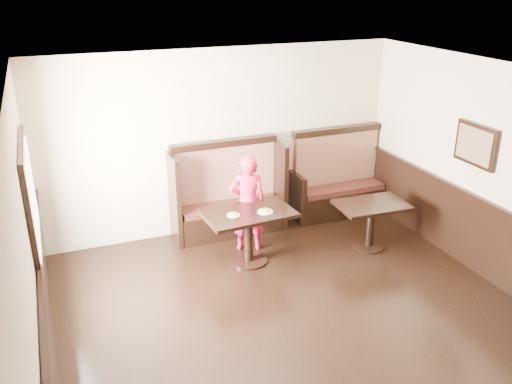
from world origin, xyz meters
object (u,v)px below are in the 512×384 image
table_neighbor (371,215)px  table_main (248,224)px  booth_neighbor (338,185)px  booth_main (228,200)px  child (248,203)px

table_neighbor → table_main: bearing=175.2°
booth_neighbor → table_main: (-2.01, -1.04, 0.11)m
table_main → booth_main: bearing=83.2°
booth_neighbor → table_neighbor: size_ratio=1.59×
booth_neighbor → table_main: booth_neighbor is taller
booth_main → booth_neighbor: same height
table_main → child: (0.13, 0.38, 0.13)m
child → table_neighbor: bearing=176.5°
booth_main → table_neighbor: bearing=-36.3°
booth_neighbor → table_main: bearing=-152.7°
table_main → table_neighbor: (1.81, -0.25, -0.07)m
table_main → booth_neighbor: bearing=23.7°
booth_neighbor → child: size_ratio=1.14×
booth_neighbor → child: (-1.87, -0.66, 0.24)m
booth_main → booth_neighbor: size_ratio=1.06×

